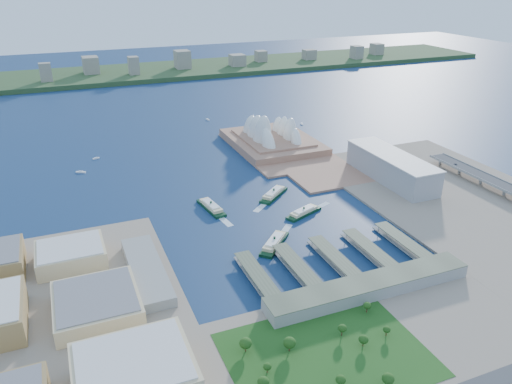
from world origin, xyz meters
name	(u,v)px	position (x,y,z in m)	size (l,w,h in m)	color
ground	(289,232)	(0.00, 0.00, 0.00)	(3000.00, 3000.00, 0.00)	#102A4C
west_land	(56,350)	(-250.00, -105.00, 1.50)	(220.00, 390.00, 3.00)	gray
south_land	(408,352)	(0.00, -210.00, 1.50)	(720.00, 180.00, 3.00)	gray
east_land	(486,213)	(240.00, -50.00, 1.50)	(240.00, 500.00, 3.00)	gray
peninsula	(279,148)	(107.50, 260.00, 1.50)	(135.00, 220.00, 3.00)	#9B6C54
far_shore	(135,73)	(0.00, 980.00, 6.00)	(2200.00, 260.00, 12.00)	#2D4926
opera_house	(273,127)	(105.00, 280.00, 32.00)	(134.00, 180.00, 58.00)	white
toaster_building	(391,167)	(195.00, 80.00, 20.50)	(45.00, 155.00, 35.00)	gray
west_buildings	(52,308)	(-250.00, -70.00, 16.50)	(200.00, 280.00, 27.00)	olive
ferry_wharves	(334,259)	(14.00, -75.00, 4.65)	(184.00, 90.00, 9.30)	#4A533F
terminal_building	(369,287)	(15.00, -135.00, 9.00)	(200.00, 28.00, 12.00)	gray
park	(327,346)	(-60.00, -190.00, 11.00)	(150.00, 110.00, 16.00)	#194714
far_skyline	(136,62)	(0.00, 960.00, 39.50)	(1900.00, 140.00, 55.00)	gray
ferry_a	(211,205)	(-63.06, 89.20, 5.32)	(14.32, 56.27, 10.64)	black
ferry_b	(274,192)	(24.09, 94.85, 5.33)	(14.34, 56.35, 10.66)	black
ferry_c	(274,241)	(-27.27, -20.92, 5.30)	(14.27, 56.07, 10.60)	black
ferry_d	(304,211)	(35.99, 33.12, 4.88)	(13.14, 51.61, 9.76)	black
boat_a	(81,172)	(-201.81, 276.24, 1.37)	(3.56, 14.24, 2.75)	white
boat_b	(96,158)	(-174.97, 327.34, 1.35)	(3.51, 10.02, 2.71)	white
boat_c	(302,124)	(208.24, 373.73, 1.38)	(3.57, 12.23, 2.75)	white
boat_e	(208,119)	(51.31, 470.93, 1.42)	(3.68, 11.56, 2.84)	white
car_c	(456,164)	(296.00, 65.31, 15.52)	(1.87, 4.59, 1.33)	slate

